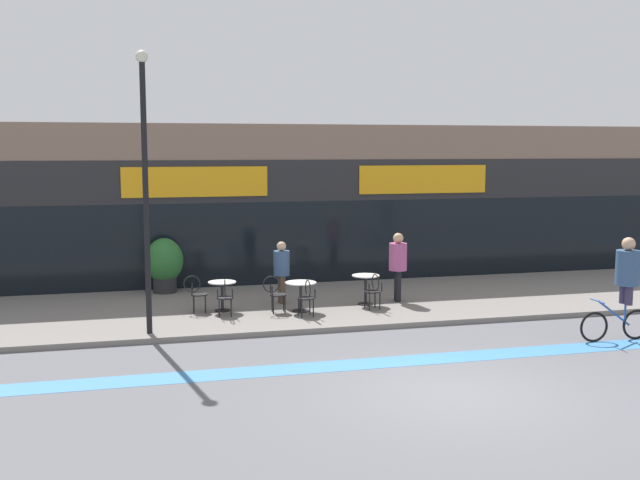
{
  "coord_description": "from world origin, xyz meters",
  "views": [
    {
      "loc": [
        -5.13,
        -11.11,
        4.07
      ],
      "look_at": [
        -0.98,
        5.34,
        1.97
      ],
      "focal_mm": 42.0,
      "sensor_mm": 36.0,
      "label": 1
    }
  ],
  "objects_px": {
    "cafe_chair_0_near": "(225,295)",
    "cafe_chair_1_side": "(275,292)",
    "bistro_table_1": "(301,290)",
    "cafe_chair_1_near": "(307,295)",
    "cyclist_0": "(625,279)",
    "pedestrian_far_end": "(282,267)",
    "cafe_chair_2_near": "(374,289)",
    "bistro_table_0": "(222,290)",
    "pedestrian_near_end": "(398,261)",
    "cafe_chair_0_side": "(196,291)",
    "lamp_post": "(145,175)",
    "bistro_table_2": "(366,284)",
    "planter_pot": "(164,263)"
  },
  "relations": [
    {
      "from": "bistro_table_1",
      "to": "bistro_table_2",
      "type": "xyz_separation_m",
      "value": [
        1.77,
        0.38,
        0.02
      ]
    },
    {
      "from": "cafe_chair_1_side",
      "to": "cyclist_0",
      "type": "height_order",
      "value": "cyclist_0"
    },
    {
      "from": "cyclist_0",
      "to": "pedestrian_far_end",
      "type": "xyz_separation_m",
      "value": [
        -6.39,
        4.95,
        -0.27
      ]
    },
    {
      "from": "cafe_chair_1_near",
      "to": "bistro_table_2",
      "type": "bearing_deg",
      "value": -63.79
    },
    {
      "from": "planter_pot",
      "to": "cyclist_0",
      "type": "relative_size",
      "value": 0.68
    },
    {
      "from": "bistro_table_0",
      "to": "bistro_table_1",
      "type": "height_order",
      "value": "bistro_table_0"
    },
    {
      "from": "cafe_chair_0_side",
      "to": "cyclist_0",
      "type": "relative_size",
      "value": 0.41
    },
    {
      "from": "cafe_chair_0_near",
      "to": "cafe_chair_2_near",
      "type": "xyz_separation_m",
      "value": [
        3.62,
        -0.13,
        0.0
      ]
    },
    {
      "from": "cafe_chair_1_side",
      "to": "bistro_table_2",
      "type": "bearing_deg",
      "value": 12.99
    },
    {
      "from": "bistro_table_1",
      "to": "cafe_chair_0_side",
      "type": "bearing_deg",
      "value": 168.13
    },
    {
      "from": "cafe_chair_2_near",
      "to": "bistro_table_0",
      "type": "bearing_deg",
      "value": 71.39
    },
    {
      "from": "lamp_post",
      "to": "cafe_chair_2_near",
      "type": "bearing_deg",
      "value": 11.05
    },
    {
      "from": "cyclist_0",
      "to": "pedestrian_far_end",
      "type": "height_order",
      "value": "cyclist_0"
    },
    {
      "from": "cafe_chair_0_near",
      "to": "cafe_chair_1_side",
      "type": "relative_size",
      "value": 1.0
    },
    {
      "from": "bistro_table_1",
      "to": "pedestrian_near_end",
      "type": "distance_m",
      "value": 2.81
    },
    {
      "from": "bistro_table_0",
      "to": "lamp_post",
      "type": "bearing_deg",
      "value": -134.48
    },
    {
      "from": "bistro_table_2",
      "to": "planter_pot",
      "type": "relative_size",
      "value": 0.5
    },
    {
      "from": "cafe_chair_0_side",
      "to": "pedestrian_far_end",
      "type": "relative_size",
      "value": 0.57
    },
    {
      "from": "cafe_chair_0_near",
      "to": "cafe_chair_1_near",
      "type": "height_order",
      "value": "same"
    },
    {
      "from": "cafe_chair_0_near",
      "to": "cafe_chair_1_near",
      "type": "relative_size",
      "value": 1.0
    },
    {
      "from": "cafe_chair_1_near",
      "to": "cafe_chair_1_side",
      "type": "relative_size",
      "value": 1.0
    },
    {
      "from": "bistro_table_2",
      "to": "lamp_post",
      "type": "height_order",
      "value": "lamp_post"
    },
    {
      "from": "cafe_chair_0_near",
      "to": "cafe_chair_1_side",
      "type": "bearing_deg",
      "value": -77.97
    },
    {
      "from": "cafe_chair_0_near",
      "to": "pedestrian_far_end",
      "type": "relative_size",
      "value": 0.57
    },
    {
      "from": "bistro_table_1",
      "to": "cafe_chair_1_near",
      "type": "distance_m",
      "value": 0.63
    },
    {
      "from": "bistro_table_0",
      "to": "pedestrian_far_end",
      "type": "height_order",
      "value": "pedestrian_far_end"
    },
    {
      "from": "bistro_table_0",
      "to": "pedestrian_near_end",
      "type": "bearing_deg",
      "value": 0.77
    },
    {
      "from": "bistro_table_0",
      "to": "pedestrian_near_end",
      "type": "height_order",
      "value": "pedestrian_near_end"
    },
    {
      "from": "lamp_post",
      "to": "cafe_chair_1_side",
      "type": "bearing_deg",
      "value": 23.57
    },
    {
      "from": "cafe_chair_0_near",
      "to": "cafe_chair_1_side",
      "type": "distance_m",
      "value": 1.23
    },
    {
      "from": "cafe_chair_2_near",
      "to": "pedestrian_near_end",
      "type": "xyz_separation_m",
      "value": [
        0.92,
        0.82,
        0.54
      ]
    },
    {
      "from": "lamp_post",
      "to": "pedestrian_far_end",
      "type": "height_order",
      "value": "lamp_post"
    },
    {
      "from": "cafe_chair_1_near",
      "to": "lamp_post",
      "type": "height_order",
      "value": "lamp_post"
    },
    {
      "from": "bistro_table_0",
      "to": "bistro_table_2",
      "type": "xyz_separation_m",
      "value": [
        3.61,
        -0.13,
        0.02
      ]
    },
    {
      "from": "bistro_table_2",
      "to": "pedestrian_near_end",
      "type": "bearing_deg",
      "value": 11.69
    },
    {
      "from": "cafe_chair_0_near",
      "to": "cafe_chair_0_side",
      "type": "bearing_deg",
      "value": 50.65
    },
    {
      "from": "cafe_chair_0_near",
      "to": "pedestrian_far_end",
      "type": "xyz_separation_m",
      "value": [
        1.59,
        1.16,
        0.42
      ]
    },
    {
      "from": "bistro_table_1",
      "to": "pedestrian_far_end",
      "type": "height_order",
      "value": "pedestrian_far_end"
    },
    {
      "from": "planter_pot",
      "to": "cafe_chair_0_near",
      "type": "bearing_deg",
      "value": -69.82
    },
    {
      "from": "bistro_table_2",
      "to": "cafe_chair_0_side",
      "type": "relative_size",
      "value": 0.84
    },
    {
      "from": "bistro_table_0",
      "to": "cafe_chair_0_side",
      "type": "relative_size",
      "value": 0.8
    },
    {
      "from": "cafe_chair_1_side",
      "to": "cafe_chair_2_near",
      "type": "bearing_deg",
      "value": -1.87
    },
    {
      "from": "bistro_table_1",
      "to": "lamp_post",
      "type": "bearing_deg",
      "value": -160.24
    },
    {
      "from": "cafe_chair_0_near",
      "to": "cafe_chair_1_side",
      "type": "xyz_separation_m",
      "value": [
        1.22,
        0.12,
        0.0
      ]
    },
    {
      "from": "bistro_table_0",
      "to": "cafe_chair_1_near",
      "type": "height_order",
      "value": "cafe_chair_1_near"
    },
    {
      "from": "cafe_chair_0_side",
      "to": "pedestrian_near_end",
      "type": "height_order",
      "value": "pedestrian_near_end"
    },
    {
      "from": "cafe_chair_0_near",
      "to": "pedestrian_near_end",
      "type": "height_order",
      "value": "pedestrian_near_end"
    },
    {
      "from": "bistro_table_0",
      "to": "cafe_chair_0_near",
      "type": "relative_size",
      "value": 0.8
    },
    {
      "from": "bistro_table_2",
      "to": "planter_pot",
      "type": "distance_m",
      "value": 5.65
    },
    {
      "from": "cafe_chair_0_near",
      "to": "pedestrian_near_end",
      "type": "xyz_separation_m",
      "value": [
        4.54,
        0.69,
        0.54
      ]
    }
  ]
}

